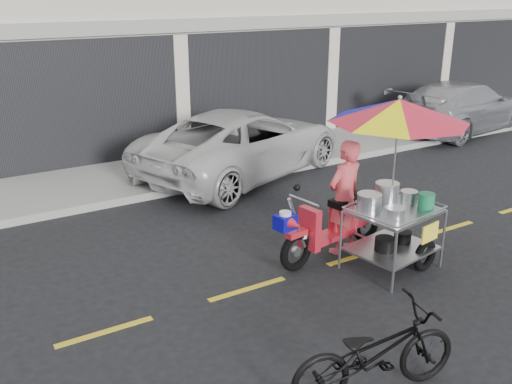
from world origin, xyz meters
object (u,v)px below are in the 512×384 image
white_pickup (243,142)px  silver_pickup (462,107)px  near_bicycle (375,353)px  food_vendor_rig (377,159)px

white_pickup → silver_pickup: size_ratio=1.05×
near_bicycle → silver_pickup: bearing=-42.5°
near_bicycle → food_vendor_rig: food_vendor_rig is taller
white_pickup → food_vendor_rig: food_vendor_rig is taller
food_vendor_rig → white_pickup: bearing=74.9°
white_pickup → near_bicycle: (-2.51, -7.01, -0.24)m
white_pickup → silver_pickup: 7.29m
near_bicycle → food_vendor_rig: bearing=-30.1°
white_pickup → food_vendor_rig: 4.81m
near_bicycle → food_vendor_rig: 3.27m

